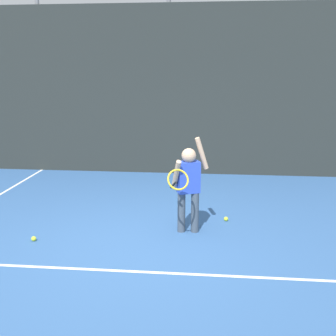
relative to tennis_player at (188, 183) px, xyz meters
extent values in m
plane|color=#335B93|center=(-0.63, -0.56, -0.73)|extent=(20.00, 20.00, 0.00)
cube|color=white|center=(-0.63, -1.27, -0.72)|extent=(9.00, 0.05, 0.00)
cube|color=#282D2B|center=(-0.63, 3.52, 1.07)|extent=(11.57, 0.08, 3.59)
cylinder|color=slate|center=(-3.45, 3.58, 1.14)|extent=(0.09, 0.09, 3.74)
cylinder|color=slate|center=(-0.63, 3.58, 1.14)|extent=(0.09, 0.09, 3.74)
cylinder|color=slate|center=(2.19, 3.58, 1.14)|extent=(0.09, 0.09, 3.74)
cylinder|color=#3F4C59|center=(-0.09, 0.02, -0.44)|extent=(0.11, 0.11, 0.58)
cylinder|color=#3F4C59|center=(0.10, 0.02, -0.44)|extent=(0.11, 0.11, 0.58)
cube|color=blue|center=(0.00, 0.02, 0.07)|extent=(0.34, 0.27, 0.44)
sphere|color=tan|center=(0.00, 0.02, 0.38)|extent=(0.20, 0.20, 0.20)
cylinder|color=tan|center=(0.18, 0.11, 0.39)|extent=(0.22, 0.14, 0.46)
cylinder|color=tan|center=(-0.16, -0.10, 0.14)|extent=(0.17, 0.29, 0.43)
cylinder|color=black|center=(-0.18, -0.24, 0.03)|extent=(0.11, 0.23, 0.15)
torus|color=yellow|center=(-0.10, -0.45, 0.16)|extent=(0.32, 0.25, 0.26)
sphere|color=#CCE033|center=(-2.04, -0.54, -0.69)|extent=(0.07, 0.07, 0.07)
sphere|color=#CCE033|center=(0.56, 0.51, -0.69)|extent=(0.07, 0.07, 0.07)
camera|label=1|loc=(0.30, -5.63, 1.52)|focal=45.22mm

